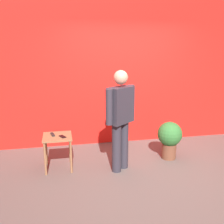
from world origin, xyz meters
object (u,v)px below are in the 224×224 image
cell_phone (62,137)px  potted_plant (170,137)px  tv_remote (53,134)px  side_table (58,142)px  standing_person (120,116)px

cell_phone → potted_plant: (1.90, 0.09, -0.18)m
tv_remote → potted_plant: potted_plant is taller
side_table → potted_plant: (1.98, 0.02, -0.07)m
standing_person → side_table: 1.12m
standing_person → potted_plant: bearing=14.6°
cell_phone → tv_remote: (-0.16, 0.12, 0.01)m
side_table → standing_person: bearing=-12.9°
potted_plant → standing_person: bearing=-165.4°
potted_plant → side_table: bearing=-179.3°
standing_person → side_table: (-1.01, 0.23, -0.45)m
standing_person → potted_plant: standing_person is taller
standing_person → side_table: standing_person is taller
side_table → potted_plant: 1.98m
tv_remote → potted_plant: (2.06, -0.03, -0.18)m
standing_person → cell_phone: size_ratio=11.45×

